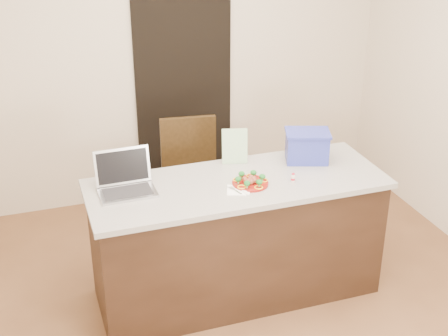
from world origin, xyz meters
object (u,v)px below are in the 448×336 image
object	(u,v)px
plate	(250,183)
laptop	(125,180)
island	(237,238)
napkin	(238,190)
yogurt_bottle	(293,178)
chair	(193,173)
blue_box	(307,146)

from	to	relation	value
plate	laptop	world-z (taller)	laptop
island	napkin	xyz separation A→B (m)	(-0.04, -0.13, 0.46)
yogurt_bottle	laptop	xyz separation A→B (m)	(-1.11, 0.25, 0.05)
laptop	chair	xyz separation A→B (m)	(0.68, 0.76, -0.40)
yogurt_bottle	laptop	bearing A→B (deg)	167.06
island	chair	xyz separation A→B (m)	(-0.07, 0.89, 0.13)
island	blue_box	xyz separation A→B (m)	(0.60, 0.16, 0.57)
yogurt_bottle	blue_box	bearing A→B (deg)	50.38
chair	plate	bearing A→B (deg)	-74.46
napkin	laptop	distance (m)	0.76
island	blue_box	size ratio (longest dim) A/B	5.48
plate	chair	distance (m)	1.03
napkin	laptop	xyz separation A→B (m)	(-0.71, 0.26, 0.07)
yogurt_bottle	laptop	distance (m)	1.14
island	laptop	xyz separation A→B (m)	(-0.75, 0.13, 0.53)
plate	yogurt_bottle	bearing A→B (deg)	-10.43
island	yogurt_bottle	size ratio (longest dim) A/B	33.74
yogurt_bottle	chair	bearing A→B (deg)	112.92
blue_box	chair	xyz separation A→B (m)	(-0.67, 0.73, -0.45)
plate	yogurt_bottle	size ratio (longest dim) A/B	4.06
island	napkin	size ratio (longest dim) A/B	13.75
island	plate	bearing A→B (deg)	-46.58
island	blue_box	distance (m)	0.84
island	napkin	distance (m)	0.48
yogurt_bottle	napkin	bearing A→B (deg)	-179.01
island	napkin	bearing A→B (deg)	-107.22
island	plate	world-z (taller)	plate
laptop	blue_box	world-z (taller)	laptop
yogurt_bottle	laptop	size ratio (longest dim) A/B	0.16
napkin	plate	bearing A→B (deg)	29.41
plate	laptop	size ratio (longest dim) A/B	0.66
napkin	blue_box	xyz separation A→B (m)	(0.64, 0.29, 0.11)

